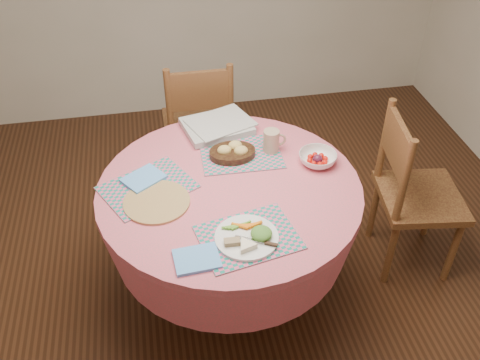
% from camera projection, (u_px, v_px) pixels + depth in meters
% --- Properties ---
extents(ground, '(4.00, 4.00, 0.00)m').
position_uv_depth(ground, '(231.00, 291.00, 2.96)').
color(ground, '#331C0F').
rests_on(ground, ground).
extents(dining_table, '(1.24, 1.24, 0.75)m').
position_uv_depth(dining_table, '(230.00, 217.00, 2.61)').
color(dining_table, '#C95D6D').
rests_on(dining_table, ground).
extents(chair_right, '(0.48, 0.50, 0.96)m').
position_uv_depth(chair_right, '(412.00, 191.00, 2.85)').
color(chair_right, '#5C311B').
rests_on(chair_right, ground).
extents(chair_back, '(0.44, 0.42, 0.95)m').
position_uv_depth(chair_back, '(199.00, 123.00, 3.38)').
color(chair_back, '#5C311B').
rests_on(chair_back, ground).
extents(placemat_front, '(0.45, 0.37, 0.01)m').
position_uv_depth(placemat_front, '(248.00, 237.00, 2.22)').
color(placemat_front, '#178372').
rests_on(placemat_front, dining_table).
extents(placemat_left, '(0.49, 0.45, 0.01)m').
position_uv_depth(placemat_left, '(148.00, 187.00, 2.48)').
color(placemat_left, '#178372').
rests_on(placemat_left, dining_table).
extents(placemat_back, '(0.41, 0.31, 0.01)m').
position_uv_depth(placemat_back, '(241.00, 154.00, 2.68)').
color(placemat_back, '#178372').
rests_on(placemat_back, dining_table).
extents(wicker_trivet, '(0.30, 0.30, 0.01)m').
position_uv_depth(wicker_trivet, '(157.00, 202.00, 2.39)').
color(wicker_trivet, '#9A6742').
rests_on(wicker_trivet, dining_table).
extents(napkin_near, '(0.19, 0.15, 0.01)m').
position_uv_depth(napkin_near, '(197.00, 259.00, 2.12)').
color(napkin_near, '#5FA5F6').
rests_on(napkin_near, dining_table).
extents(napkin_far, '(0.23, 0.22, 0.01)m').
position_uv_depth(napkin_far, '(144.00, 179.00, 2.51)').
color(napkin_far, '#5FA5F6').
rests_on(napkin_far, placemat_left).
extents(dinner_plate, '(0.27, 0.27, 0.05)m').
position_uv_depth(dinner_plate, '(249.00, 237.00, 2.20)').
color(dinner_plate, white).
rests_on(dinner_plate, placemat_front).
extents(bread_bowl, '(0.23, 0.23, 0.08)m').
position_uv_depth(bread_bowl, '(233.00, 152.00, 2.65)').
color(bread_bowl, black).
rests_on(bread_bowl, placemat_back).
extents(latte_mug, '(0.12, 0.08, 0.12)m').
position_uv_depth(latte_mug, '(272.00, 141.00, 2.67)').
color(latte_mug, tan).
rests_on(latte_mug, placemat_back).
extents(fruit_bowl, '(0.24, 0.24, 0.06)m').
position_uv_depth(fruit_bowl, '(318.00, 159.00, 2.61)').
color(fruit_bowl, white).
rests_on(fruit_bowl, dining_table).
extents(newspaper_stack, '(0.41, 0.35, 0.04)m').
position_uv_depth(newspaper_stack, '(217.00, 126.00, 2.84)').
color(newspaper_stack, silver).
rests_on(newspaper_stack, dining_table).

